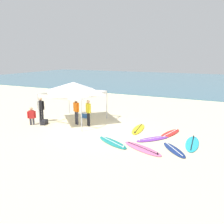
% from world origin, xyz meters
% --- Properties ---
extents(ground_plane, '(80.00, 80.00, 0.00)m').
position_xyz_m(ground_plane, '(0.00, 0.00, 0.00)').
color(ground_plane, beige).
extents(sea, '(80.00, 36.00, 0.10)m').
position_xyz_m(sea, '(0.00, 31.19, 0.05)').
color(sea, teal).
rests_on(sea, ground).
extents(canopy_tent, '(3.45, 3.45, 2.75)m').
position_xyz_m(canopy_tent, '(-2.40, 1.04, 2.39)').
color(canopy_tent, '#B7B7BC').
rests_on(canopy_tent, ground).
extents(surfboard_red, '(1.08, 2.16, 0.19)m').
position_xyz_m(surfboard_red, '(4.21, 1.25, 0.04)').
color(surfboard_red, red).
rests_on(surfboard_red, ground).
extents(surfboard_navy, '(1.66, 1.88, 0.19)m').
position_xyz_m(surfboard_navy, '(4.92, -1.13, 0.04)').
color(surfboard_navy, navy).
rests_on(surfboard_navy, ground).
extents(surfboard_yellow, '(0.85, 2.28, 0.19)m').
position_xyz_m(surfboard_yellow, '(2.24, 1.21, 0.04)').
color(surfboard_yellow, yellow).
rests_on(surfboard_yellow, ground).
extents(surfboard_teal, '(2.27, 1.60, 0.19)m').
position_xyz_m(surfboard_teal, '(1.80, -1.56, 0.04)').
color(surfboard_teal, '#19847F').
rests_on(surfboard_teal, ground).
extents(surfboard_purple, '(1.76, 1.91, 0.19)m').
position_xyz_m(surfboard_purple, '(3.56, -0.12, 0.04)').
color(surfboard_purple, purple).
rests_on(surfboard_purple, ground).
extents(surfboard_cyan, '(0.81, 2.46, 0.19)m').
position_xyz_m(surfboard_cyan, '(5.61, 0.10, 0.04)').
color(surfboard_cyan, '#23B2CC').
rests_on(surfboard_cyan, ground).
extents(surfboard_pink, '(2.46, 1.61, 0.19)m').
position_xyz_m(surfboard_pink, '(3.48, -1.67, 0.04)').
color(surfboard_pink, pink).
rests_on(surfboard_pink, ground).
extents(person_orange, '(0.52, 0.33, 1.71)m').
position_xyz_m(person_orange, '(-1.87, 0.50, 0.99)').
color(person_orange, '#383842').
rests_on(person_orange, ground).
extents(person_black, '(0.55, 0.24, 1.71)m').
position_xyz_m(person_black, '(-4.37, -0.07, 0.99)').
color(person_black, black).
rests_on(person_black, ground).
extents(person_yellow, '(0.45, 0.39, 1.71)m').
position_xyz_m(person_yellow, '(-0.98, 0.58, 0.99)').
color(person_yellow, black).
rests_on(person_yellow, ground).
extents(person_red, '(0.43, 0.40, 1.20)m').
position_xyz_m(person_red, '(-4.46, -0.90, 0.66)').
color(person_red, '#383842').
rests_on(person_red, ground).
extents(gear_bag_near_tent, '(0.49, 0.67, 0.28)m').
position_xyz_m(gear_bag_near_tent, '(-3.83, -0.45, 0.14)').
color(gear_bag_near_tent, '#232328').
rests_on(gear_bag_near_tent, ground).
extents(cooler_box, '(0.50, 0.36, 0.39)m').
position_xyz_m(cooler_box, '(-2.26, 2.23, 0.20)').
color(cooler_box, '#2D60B7').
rests_on(cooler_box, ground).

